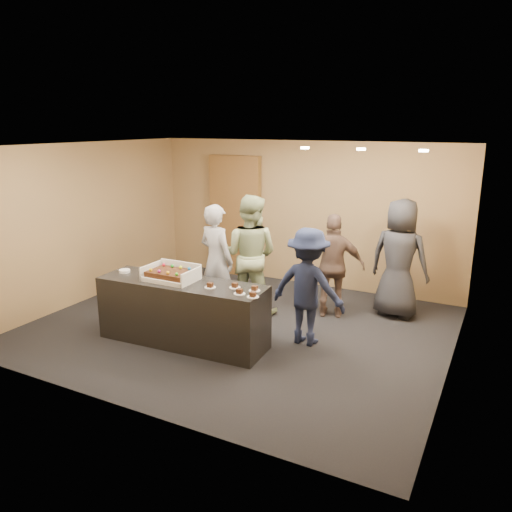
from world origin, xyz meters
name	(u,v)px	position (x,y,z in m)	size (l,w,h in m)	color
room	(238,241)	(0.00, 0.00, 1.35)	(6.04, 6.00, 2.70)	black
serving_counter	(183,312)	(-0.44, -0.82, 0.45)	(2.40, 0.70, 0.90)	black
storage_cabinet	(235,216)	(-1.43, 2.41, 1.20)	(1.09, 0.15, 2.40)	brown
cake_box	(172,276)	(-0.61, -0.80, 0.95)	(0.71, 0.49, 0.21)	white
sheet_cake	(171,273)	(-0.61, -0.82, 1.00)	(0.60, 0.42, 0.12)	black
plate_stack	(125,271)	(-1.44, -0.84, 0.92)	(0.16, 0.16, 0.04)	white
slice_a	(210,286)	(0.05, -0.86, 0.92)	(0.15, 0.15, 0.07)	white
slice_b	(235,286)	(0.34, -0.71, 0.92)	(0.15, 0.15, 0.07)	white
slice_c	(239,292)	(0.52, -0.90, 0.92)	(0.15, 0.15, 0.07)	white
slice_d	(255,289)	(0.63, -0.70, 0.92)	(0.15, 0.15, 0.07)	white
slice_e	(253,295)	(0.73, -0.93, 0.92)	(0.15, 0.15, 0.07)	white
person_server_grey	(216,260)	(-0.60, 0.34, 0.90)	(0.66, 0.43, 1.80)	#A8A7AC
person_sage_man	(250,255)	(-0.17, 0.66, 0.96)	(0.94, 0.73, 1.93)	#98A676
person_navy_man	(308,287)	(1.10, -0.01, 0.82)	(1.06, 0.61, 1.65)	#161D38
person_brown_extra	(333,266)	(1.09, 1.11, 0.83)	(0.97, 0.40, 1.66)	brown
person_dark_suit	(399,259)	(2.00, 1.59, 0.95)	(0.93, 0.60, 1.90)	#27272B
ceiling_spotlights	(361,149)	(1.60, 0.50, 2.67)	(1.72, 0.12, 0.03)	#FFEAC6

